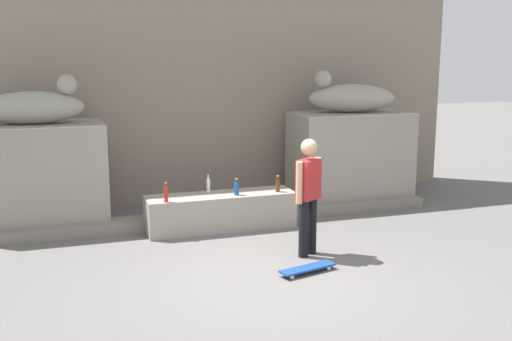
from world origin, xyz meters
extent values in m
plane|color=#605E5B|center=(0.00, 0.00, 0.00)|extent=(40.00, 40.00, 0.00)
cube|color=gray|center=(0.00, 4.57, 2.95)|extent=(10.63, 0.60, 5.91)
cube|color=gray|center=(-2.79, 3.29, 0.85)|extent=(2.18, 1.14, 1.70)
cube|color=gray|center=(2.79, 3.29, 0.85)|extent=(2.18, 1.14, 1.70)
ellipsoid|color=#9E9C87|center=(-2.79, 3.29, 1.96)|extent=(1.64, 0.67, 0.52)
sphere|color=#9E9C87|center=(-2.24, 3.25, 2.32)|extent=(0.32, 0.32, 0.32)
ellipsoid|color=#9E9C87|center=(2.79, 3.29, 1.96)|extent=(1.69, 0.91, 0.52)
sphere|color=#9E9C87|center=(2.26, 3.42, 2.32)|extent=(0.32, 0.32, 0.32)
cube|color=gray|center=(0.00, 2.31, 0.29)|extent=(2.40, 0.64, 0.57)
cylinder|color=black|center=(0.74, 0.60, 0.41)|extent=(0.14, 0.14, 0.82)
cylinder|color=black|center=(0.91, 0.71, 0.41)|extent=(0.14, 0.14, 0.82)
cube|color=#B22626|center=(0.83, 0.66, 1.10)|extent=(0.41, 0.36, 0.56)
sphere|color=tan|center=(0.83, 0.66, 1.55)|extent=(0.23, 0.23, 0.23)
cylinder|color=tan|center=(0.64, 0.54, 1.09)|extent=(0.09, 0.09, 0.58)
cylinder|color=tan|center=(1.01, 0.78, 1.09)|extent=(0.09, 0.09, 0.58)
cube|color=navy|center=(0.55, 0.00, 0.07)|extent=(0.82, 0.39, 0.02)
cylinder|color=white|center=(0.82, 0.14, 0.03)|extent=(0.06, 0.04, 0.06)
cylinder|color=white|center=(0.86, 0.01, 0.03)|extent=(0.06, 0.04, 0.06)
cylinder|color=white|center=(0.24, -0.01, 0.03)|extent=(0.06, 0.04, 0.06)
cylinder|color=white|center=(0.28, -0.14, 0.03)|extent=(0.06, 0.04, 0.06)
cylinder|color=silver|center=(-0.14, 2.54, 0.68)|extent=(0.06, 0.06, 0.22)
cylinder|color=silver|center=(-0.14, 2.54, 0.82)|extent=(0.03, 0.03, 0.06)
cylinder|color=yellow|center=(-0.14, 2.54, 0.86)|extent=(0.03, 0.03, 0.01)
cylinder|color=#194C99|center=(0.23, 2.18, 0.67)|extent=(0.08, 0.08, 0.20)
cylinder|color=#194C99|center=(0.23, 2.18, 0.80)|extent=(0.03, 0.03, 0.06)
cylinder|color=yellow|center=(0.23, 2.18, 0.84)|extent=(0.04, 0.04, 0.01)
cylinder|color=#593314|center=(0.93, 2.18, 0.67)|extent=(0.07, 0.07, 0.20)
cylinder|color=#593314|center=(0.93, 2.18, 0.80)|extent=(0.03, 0.03, 0.06)
cylinder|color=yellow|center=(0.93, 2.18, 0.84)|extent=(0.04, 0.04, 0.01)
cylinder|color=red|center=(-0.92, 2.07, 0.69)|extent=(0.06, 0.06, 0.24)
cylinder|color=red|center=(-0.92, 2.07, 0.84)|extent=(0.03, 0.03, 0.06)
cylinder|color=yellow|center=(-0.92, 2.07, 0.88)|extent=(0.03, 0.03, 0.01)
cube|color=gray|center=(0.00, 2.70, 0.08)|extent=(7.76, 0.50, 0.17)
camera|label=1|loc=(-2.53, -7.18, 2.94)|focal=44.01mm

